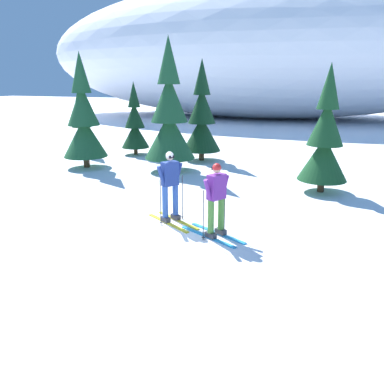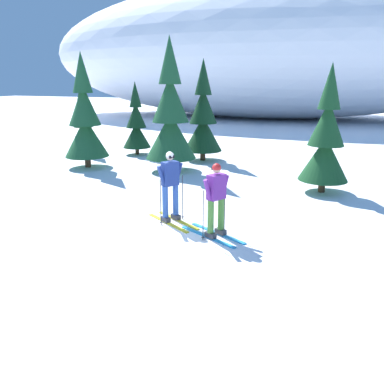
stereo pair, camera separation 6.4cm
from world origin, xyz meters
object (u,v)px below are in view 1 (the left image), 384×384
pine_tree_far_left (82,124)px  pine_tree_far_right (325,140)px  pine_tree_center_left (135,125)px  pine_tree_left (84,120)px  skier_navy_jacket (170,185)px  pine_tree_center_right (169,116)px  skier_purple_jacket (216,199)px  pine_tree_right (202,119)px

pine_tree_far_left → pine_tree_far_right: size_ratio=0.84×
pine_tree_center_left → pine_tree_left: bearing=-100.0°
skier_navy_jacket → pine_tree_far_left: (-7.90, 7.69, 0.46)m
skier_navy_jacket → pine_tree_center_left: (-5.29, 8.26, 0.48)m
pine_tree_left → pine_tree_center_right: 3.60m
pine_tree_center_left → pine_tree_center_right: bearing=-42.7°
skier_purple_jacket → pine_tree_center_left: 11.13m
pine_tree_far_left → pine_tree_left: bearing=-53.7°
skier_navy_jacket → pine_tree_far_right: size_ratio=0.45×
skier_navy_jacket → pine_tree_right: size_ratio=0.42×
pine_tree_center_left → pine_tree_far_left: bearing=-167.7°
pine_tree_right → pine_tree_center_left: bearing=175.4°
skier_navy_jacket → pine_tree_center_right: (-2.33, 5.53, 1.19)m
skier_navy_jacket → pine_tree_right: pine_tree_right is taller
skier_navy_jacket → pine_tree_center_right: pine_tree_center_right is taller
pine_tree_left → pine_tree_center_right: (3.54, 0.60, 0.22)m
skier_navy_jacket → skier_purple_jacket: 1.53m
pine_tree_right → pine_tree_far_right: bearing=-34.5°
pine_tree_center_left → pine_tree_far_right: pine_tree_far_right is taller
skier_navy_jacket → pine_tree_left: 7.73m
skier_navy_jacket → pine_tree_far_left: bearing=135.8°
pine_tree_left → pine_tree_far_right: 9.46m
pine_tree_far_left → pine_tree_center_left: bearing=12.3°
pine_tree_center_left → pine_tree_far_right: 9.71m
skier_navy_jacket → pine_tree_center_right: size_ratio=0.36×
pine_tree_far_left → pine_tree_far_right: bearing=-16.5°
pine_tree_far_left → pine_tree_left: size_ratio=0.74×
skier_navy_jacket → skier_purple_jacket: skier_navy_jacket is taller
pine_tree_far_right → skier_purple_jacket: bearing=-113.8°
skier_navy_jacket → pine_tree_left: (-5.87, 4.93, 0.97)m
skier_purple_jacket → pine_tree_far_left: bearing=138.2°
skier_purple_jacket → pine_tree_center_right: pine_tree_center_right is taller
pine_tree_far_left → pine_tree_far_right: (11.47, -3.40, 0.28)m
pine_tree_right → pine_tree_far_right: (5.37, -3.69, -0.14)m
pine_tree_center_left → pine_tree_center_right: size_ratio=0.67×
pine_tree_center_left → pine_tree_right: (3.49, -0.28, 0.41)m
skier_navy_jacket → pine_tree_center_left: bearing=122.6°
skier_purple_jacket → pine_tree_left: bearing=142.6°
skier_navy_jacket → pine_tree_far_left: size_ratio=0.54×
skier_navy_jacket → skier_purple_jacket: size_ratio=1.04×
pine_tree_center_right → pine_tree_far_left: bearing=158.8°
pine_tree_far_right → pine_tree_far_left: bearing=163.5°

